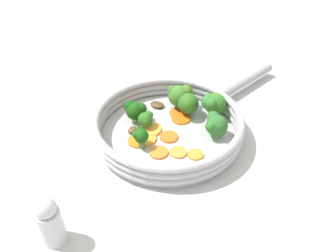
{
  "coord_description": "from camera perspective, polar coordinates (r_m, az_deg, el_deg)",
  "views": [
    {
      "loc": [
        0.14,
        -0.5,
        0.43
      ],
      "look_at": [
        0.0,
        0.0,
        0.03
      ],
      "focal_mm": 35.0,
      "sensor_mm": 36.0,
      "label": 1
    }
  ],
  "objects": [
    {
      "name": "broccoli_floret_5",
      "position": [
        0.7,
        7.85,
        3.96
      ],
      "size": [
        0.05,
        0.05,
        0.06
      ],
      "color": "#88A465",
      "rests_on": "skillet"
    },
    {
      "name": "broccoli_floret_4",
      "position": [
        0.72,
        1.94,
        5.49
      ],
      "size": [
        0.06,
        0.05,
        0.06
      ],
      "color": "#6A924F",
      "rests_on": "skillet"
    },
    {
      "name": "skillet_rim_wall",
      "position": [
        0.66,
        0.0,
        0.48
      ],
      "size": [
        0.3,
        0.3,
        0.04
      ],
      "color": "#B7B4BC",
      "rests_on": "skillet"
    },
    {
      "name": "broccoli_floret_6",
      "position": [
        0.65,
        8.27,
        0.42
      ],
      "size": [
        0.04,
        0.05,
        0.05
      ],
      "color": "#7CB55F",
      "rests_on": "skillet"
    },
    {
      "name": "carrot_slice_1",
      "position": [
        0.62,
        1.77,
        -4.58
      ],
      "size": [
        0.04,
        0.04,
        0.0
      ],
      "primitive_type": "cylinder",
      "rotation": [
        0.0,
        0.0,
        0.47
      ],
      "color": "orange",
      "rests_on": "skillet"
    },
    {
      "name": "ground_plane",
      "position": [
        0.68,
        0.0,
        -1.74
      ],
      "size": [
        4.0,
        4.0,
        0.0
      ],
      "primitive_type": "plane",
      "color": "#BABBBA"
    },
    {
      "name": "skillet",
      "position": [
        0.68,
        0.0,
        -1.38
      ],
      "size": [
        0.29,
        0.29,
        0.01
      ],
      "primitive_type": "cylinder",
      "color": "#B2B5B7",
      "rests_on": "ground_plane"
    },
    {
      "name": "carrot_slice_5",
      "position": [
        0.7,
        2.27,
        1.3
      ],
      "size": [
        0.05,
        0.05,
        0.0
      ],
      "primitive_type": "cylinder",
      "rotation": [
        0.0,
        0.0,
        4.33
      ],
      "color": "orange",
      "rests_on": "skillet"
    },
    {
      "name": "skillet_rivet_left",
      "position": [
        0.73,
        9.66,
        2.4
      ],
      "size": [
        0.01,
        0.01,
        0.01
      ],
      "primitive_type": "sphere",
      "color": "#B0B7B5",
      "rests_on": "skillet"
    },
    {
      "name": "carrot_slice_2",
      "position": [
        0.74,
        -5.04,
        3.02
      ],
      "size": [
        0.04,
        0.04,
        0.0
      ],
      "primitive_type": "cylinder",
      "rotation": [
        0.0,
        0.0,
        4.34
      ],
      "color": "orange",
      "rests_on": "skillet"
    },
    {
      "name": "salt_shaker",
      "position": [
        0.51,
        -19.86,
        -15.39
      ],
      "size": [
        0.03,
        0.03,
        0.09
      ],
      "color": "silver",
      "rests_on": "ground_plane"
    },
    {
      "name": "carrot_slice_9",
      "position": [
        0.65,
        -4.05,
        -2.19
      ],
      "size": [
        0.06,
        0.06,
        0.0
      ],
      "primitive_type": "cylinder",
      "rotation": [
        0.0,
        0.0,
        2.1
      ],
      "color": "orange",
      "rests_on": "skillet"
    },
    {
      "name": "mushroom_piece_1",
      "position": [
        0.67,
        -6.18,
        -0.67
      ],
      "size": [
        0.02,
        0.03,
        0.01
      ],
      "primitive_type": "ellipsoid",
      "rotation": [
        0.0,
        0.0,
        4.48
      ],
      "color": "brown",
      "rests_on": "skillet"
    },
    {
      "name": "skillet_rivet_right",
      "position": [
        0.77,
        5.02,
        4.91
      ],
      "size": [
        0.01,
        0.01,
        0.01
      ],
      "primitive_type": "sphere",
      "color": "#B4B2B8",
      "rests_on": "skillet"
    },
    {
      "name": "carrot_slice_6",
      "position": [
        0.67,
        -3.06,
        -0.62
      ],
      "size": [
        0.06,
        0.06,
        0.01
      ],
      "primitive_type": "cylinder",
      "rotation": [
        0.0,
        0.0,
        0.45
      ],
      "color": "orange",
      "rests_on": "skillet"
    },
    {
      "name": "broccoli_floret_1",
      "position": [
        0.67,
        -3.79,
        1.33
      ],
      "size": [
        0.03,
        0.04,
        0.04
      ],
      "color": "#7DA151",
      "rests_on": "skillet"
    },
    {
      "name": "carrot_slice_8",
      "position": [
        0.62,
        -1.53,
        -4.63
      ],
      "size": [
        0.05,
        0.05,
        0.0
      ],
      "primitive_type": "cylinder",
      "rotation": [
        0.0,
        0.0,
        1.21
      ],
      "color": "orange",
      "rests_on": "skillet"
    },
    {
      "name": "mushroom_piece_0",
      "position": [
        0.74,
        -1.89,
        3.74
      ],
      "size": [
        0.04,
        0.03,
        0.01
      ],
      "primitive_type": "ellipsoid",
      "rotation": [
        0.0,
        0.0,
        5.98
      ],
      "color": "brown",
      "rests_on": "skillet"
    },
    {
      "name": "carrot_slice_3",
      "position": [
        0.66,
        0.15,
        -1.89
      ],
      "size": [
        0.05,
        0.05,
        0.0
      ],
      "primitive_type": "cylinder",
      "rotation": [
        0.0,
        0.0,
        4.38
      ],
      "color": "orange",
      "rests_on": "skillet"
    },
    {
      "name": "broccoli_floret_2",
      "position": [
        0.69,
        -5.75,
        2.75
      ],
      "size": [
        0.05,
        0.04,
        0.04
      ],
      "color": "#87B669",
      "rests_on": "skillet"
    },
    {
      "name": "carrot_slice_7",
      "position": [
        0.72,
        2.07,
        2.3
      ],
      "size": [
        0.05,
        0.05,
        0.0
      ],
      "primitive_type": "cylinder",
      "rotation": [
        0.0,
        0.0,
        6.13
      ],
      "color": "orange",
      "rests_on": "skillet"
    },
    {
      "name": "carrot_slice_4",
      "position": [
        0.65,
        -5.27,
        -2.57
      ],
      "size": [
        0.05,
        0.05,
        0.0
      ],
      "primitive_type": "cylinder",
      "rotation": [
        0.0,
        0.0,
        6.12
      ],
      "color": "orange",
      "rests_on": "skillet"
    },
    {
      "name": "skillet_handle",
      "position": [
        0.83,
        12.93,
        7.42
      ],
      "size": [
        0.14,
        0.21,
        0.02
      ],
      "primitive_type": "cylinder",
      "rotation": [
        1.57,
        0.0,
        2.61
      ],
      "color": "#999B9E",
      "rests_on": "skillet"
    },
    {
      "name": "broccoli_floret_0",
      "position": [
        0.62,
        -4.81,
        -1.72
      ],
      "size": [
        0.03,
        0.03,
        0.04
      ],
      "color": "olive",
      "rests_on": "skillet"
    },
    {
      "name": "carrot_slice_0",
      "position": [
        0.62,
        4.8,
        -4.98
      ],
      "size": [
        0.04,
        0.04,
        0.0
      ],
      "primitive_type": "cylinder",
      "rotation": [
        0.0,
        0.0,
        4.17
      ],
      "color": "orange",
      "rests_on": "skillet"
    },
    {
      "name": "broccoli_floret_3",
      "position": [
        0.7,
        3.59,
        3.85
      ],
      "size": [
        0.05,
        0.05,
        0.05
      ],
      "color": "#7CAF6A",
      "rests_on": "skillet"
    }
  ]
}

